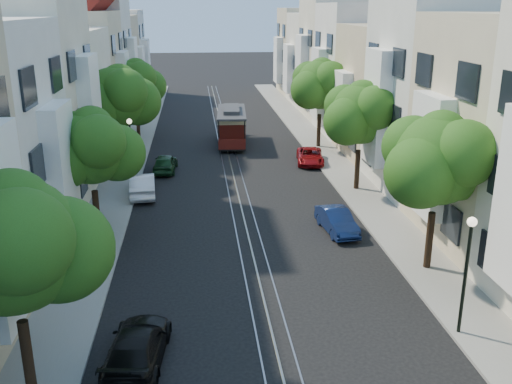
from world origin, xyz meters
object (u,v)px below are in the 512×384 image
object	(u,v)px
tree_e_d	(321,85)
tree_w_d	(136,83)
tree_e_c	(361,115)
cable_car	(232,124)
tree_w_c	(120,98)
parked_car_w_far	(165,163)
tree_w_a	(14,248)
lamp_west	(131,142)
parked_car_e_mid	(337,221)
parked_car_w_mid	(142,185)
tree_w_b	(92,149)
lamp_east	(468,258)
parked_car_e_far	(310,156)
parked_car_w_near	(137,347)
tree_e_b	(439,162)

from	to	relation	value
tree_e_d	tree_w_d	distance (m)	15.25
tree_e_c	cable_car	xyz separation A→B (m)	(-6.76, 13.01, -2.99)
tree_w_c	parked_car_w_far	world-z (taller)	tree_w_c
tree_w_a	cable_car	world-z (taller)	tree_w_a
lamp_west	tree_e_d	bearing A→B (deg)	33.50
parked_car_e_mid	parked_car_w_mid	world-z (taller)	parked_car_w_mid
tree_w_b	parked_car_e_mid	bearing A→B (deg)	-2.10
lamp_east	tree_e_c	bearing A→B (deg)	86.56
tree_w_c	tree_w_d	xyz separation A→B (m)	(-0.00, 11.00, -0.47)
tree_e_d	cable_car	bearing A→B (deg)	163.44
parked_car_e_far	tree_w_b	bearing A→B (deg)	-127.94
parked_car_w_mid	parked_car_w_near	bearing A→B (deg)	89.56
lamp_east	parked_car_w_far	size ratio (longest dim) A/B	1.17
tree_w_c	tree_w_d	distance (m)	11.01
parked_car_w_near	parked_car_w_mid	xyz separation A→B (m)	(-1.20, 16.81, 0.06)
lamp_west	cable_car	distance (m)	12.98
tree_e_d	parked_car_w_far	size ratio (longest dim) A/B	1.92
tree_e_c	tree_w_c	xyz separation A→B (m)	(-14.40, 5.00, 0.47)
tree_w_c	lamp_west	bearing A→B (deg)	-74.25
tree_e_c	parked_car_w_far	distance (m)	13.51
tree_w_d	parked_car_e_far	distance (m)	16.49
tree_e_d	lamp_east	world-z (taller)	tree_e_d
tree_e_b	tree_w_d	distance (m)	30.60
lamp_west	tree_w_d	bearing A→B (deg)	93.44
lamp_west	parked_car_w_far	size ratio (longest dim) A/B	1.17
parked_car_e_mid	lamp_west	bearing A→B (deg)	135.15
tree_e_d	lamp_east	size ratio (longest dim) A/B	1.65
tree_w_d	parked_car_e_far	world-z (taller)	tree_w_d
parked_car_w_near	parked_car_w_mid	bearing A→B (deg)	-79.94
cable_car	parked_car_e_mid	world-z (taller)	cable_car
tree_e_b	parked_car_w_near	world-z (taller)	tree_e_b
tree_e_c	tree_w_d	world-z (taller)	same
tree_e_b	tree_e_d	distance (m)	22.00
parked_car_w_far	tree_e_c	bearing A→B (deg)	159.63
parked_car_e_far	lamp_east	bearing A→B (deg)	-80.26
parked_car_e_mid	cable_car	bearing A→B (deg)	94.79
parked_car_w_near	parked_car_w_mid	distance (m)	16.85
tree_e_c	tree_w_d	xyz separation A→B (m)	(-14.40, 16.00, 0.00)
parked_car_e_mid	lamp_east	bearing A→B (deg)	-85.31
tree_w_a	lamp_west	size ratio (longest dim) A/B	1.61
tree_w_b	tree_w_d	size ratio (longest dim) A/B	0.96
parked_car_w_mid	tree_w_b	bearing A→B (deg)	71.81
lamp_east	parked_car_w_near	distance (m)	10.94
lamp_east	lamp_west	bearing A→B (deg)	124.99
tree_w_b	tree_w_c	xyz separation A→B (m)	(0.00, 11.00, 0.67)
tree_e_c	parked_car_w_near	xyz separation A→B (m)	(-11.66, -16.48, -3.99)
tree_e_b	lamp_west	xyz separation A→B (m)	(-13.56, 13.02, -1.89)
tree_w_c	cable_car	xyz separation A→B (m)	(7.64, 8.01, -3.46)
tree_w_b	lamp_east	bearing A→B (deg)	-36.58
tree_w_c	cable_car	size ratio (longest dim) A/B	0.99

